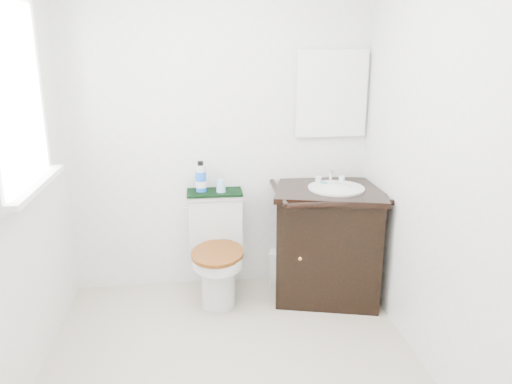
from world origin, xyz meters
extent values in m
plane|color=beige|center=(0.00, 0.00, 0.00)|extent=(2.40, 2.40, 0.00)
plane|color=white|center=(0.00, 1.20, 1.20)|extent=(2.40, 0.00, 2.40)
plane|color=white|center=(0.00, -1.20, 1.20)|extent=(2.40, 0.00, 2.40)
plane|color=white|center=(1.10, 0.00, 1.20)|extent=(0.00, 2.40, 2.40)
cube|color=white|center=(-1.07, 0.25, 1.55)|extent=(0.02, 0.70, 0.90)
cube|color=silver|center=(0.82, 1.18, 1.45)|extent=(0.50, 0.02, 0.60)
cylinder|color=silver|center=(-0.05, 0.82, 0.19)|extent=(0.24, 0.24, 0.37)
cube|color=silver|center=(-0.05, 1.07, 0.19)|extent=(0.24, 0.28, 0.37)
cube|color=silver|center=(-0.05, 1.09, 0.55)|extent=(0.39, 0.18, 0.35)
cube|color=silver|center=(-0.05, 1.09, 0.74)|extent=(0.41, 0.20, 0.03)
cylinder|color=silver|center=(-0.05, 0.78, 0.37)|extent=(0.35, 0.35, 0.08)
cylinder|color=brown|center=(-0.05, 0.78, 0.42)|extent=(0.41, 0.41, 0.03)
cube|color=black|center=(0.77, 0.90, 0.39)|extent=(0.84, 0.76, 0.78)
cube|color=black|center=(0.77, 0.90, 0.80)|extent=(0.89, 0.81, 0.04)
cylinder|color=silver|center=(0.80, 0.88, 0.83)|extent=(0.40, 0.40, 0.01)
ellipsoid|color=silver|center=(0.80, 0.87, 0.77)|extent=(0.34, 0.34, 0.17)
cylinder|color=silver|center=(0.80, 1.04, 0.87)|extent=(0.02, 0.02, 0.10)
cube|color=silver|center=(0.45, 1.10, 0.12)|extent=(0.19, 0.17, 0.24)
cube|color=silver|center=(0.45, 1.10, 0.25)|extent=(0.22, 0.19, 0.03)
cube|color=black|center=(-0.05, 1.09, 0.76)|extent=(0.40, 0.22, 0.02)
cylinder|color=blue|center=(-0.14, 1.11, 0.84)|extent=(0.08, 0.08, 0.15)
cylinder|color=silver|center=(-0.14, 1.11, 0.94)|extent=(0.08, 0.08, 0.05)
cylinder|color=black|center=(-0.14, 1.11, 0.98)|extent=(0.04, 0.04, 0.03)
cone|color=#8FBAEA|center=(0.00, 1.07, 0.81)|extent=(0.07, 0.07, 0.09)
ellipsoid|color=#176C71|center=(0.74, 1.00, 0.83)|extent=(0.07, 0.05, 0.02)
camera|label=1|loc=(-0.17, -2.39, 1.78)|focal=35.00mm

